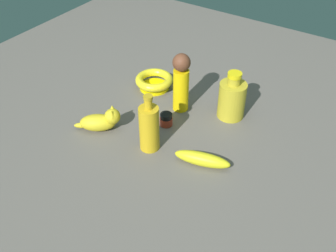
% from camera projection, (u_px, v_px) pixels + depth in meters
% --- Properties ---
extents(ground, '(2.00, 2.00, 0.00)m').
position_uv_depth(ground, '(168.00, 136.00, 1.32)').
color(ground, '#5B5651').
extents(person_figure_adult, '(0.07, 0.07, 0.22)m').
position_uv_depth(person_figure_adult, '(181.00, 81.00, 1.37)').
color(person_figure_adult, yellow).
rests_on(person_figure_adult, ground).
extents(bottle_short, '(0.09, 0.09, 0.17)m').
position_uv_depth(bottle_short, '(232.00, 99.00, 1.37)').
color(bottle_short, gold).
rests_on(bottle_short, ground).
extents(bottle_tall, '(0.06, 0.06, 0.20)m').
position_uv_depth(bottle_tall, '(149.00, 127.00, 1.23)').
color(bottle_tall, gold).
rests_on(bottle_tall, ground).
extents(cat_figurine, '(0.14, 0.12, 0.09)m').
position_uv_depth(cat_figurine, '(101.00, 121.00, 1.33)').
color(cat_figurine, gold).
rests_on(cat_figurine, ground).
extents(bowl, '(0.14, 0.14, 0.05)m').
position_uv_depth(bowl, '(154.00, 81.00, 1.53)').
color(bowl, yellow).
rests_on(bowl, ground).
extents(banana, '(0.18, 0.09, 0.04)m').
position_uv_depth(banana, '(202.00, 159.00, 1.21)').
color(banana, gold).
rests_on(banana, ground).
extents(nail_polish_jar, '(0.04, 0.04, 0.04)m').
position_uv_depth(nail_polish_jar, '(166.00, 119.00, 1.36)').
color(nail_polish_jar, '#9D301F').
rests_on(nail_polish_jar, ground).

